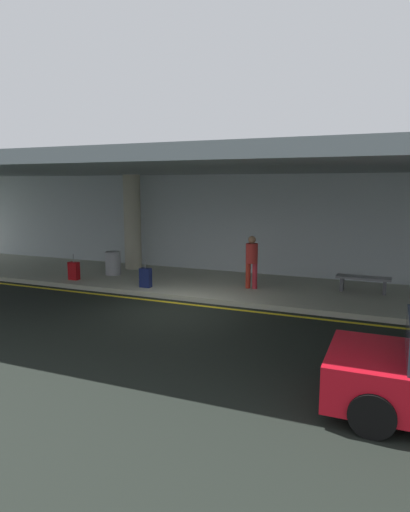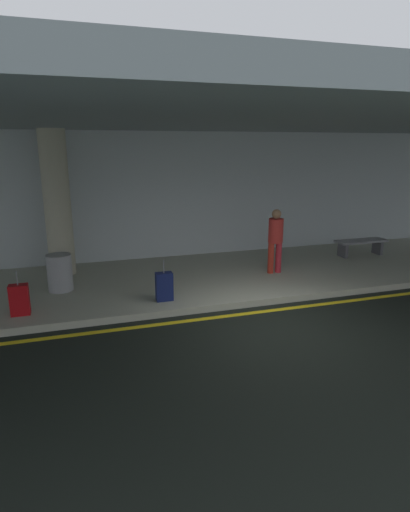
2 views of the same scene
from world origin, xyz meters
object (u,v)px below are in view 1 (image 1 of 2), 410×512
object	(u,v)px
support_column_far_left	(132,222)
suitcase_upright_primary	(74,271)
suitcase_upright_secondary	(146,278)
traveler_with_luggage	(252,259)
bench_metal	(363,281)
trash_bin_steel	(113,263)

from	to	relation	value
support_column_far_left	suitcase_upright_primary	size ratio (longest dim) A/B	4.06
suitcase_upright_primary	suitcase_upright_secondary	world-z (taller)	same
traveler_with_luggage	bench_metal	size ratio (longest dim) A/B	1.05
suitcase_upright_secondary	bench_metal	bearing A→B (deg)	36.76
support_column_far_left	bench_metal	size ratio (longest dim) A/B	2.28
traveler_with_luggage	bench_metal	bearing A→B (deg)	47.48
traveler_with_luggage	trash_bin_steel	world-z (taller)	traveler_with_luggage
traveler_with_luggage	trash_bin_steel	distance (m)	5.38
suitcase_upright_secondary	trash_bin_steel	bearing A→B (deg)	167.57
suitcase_upright_secondary	trash_bin_steel	world-z (taller)	suitcase_upright_secondary
suitcase_upright_secondary	bench_metal	size ratio (longest dim) A/B	0.56
suitcase_upright_secondary	trash_bin_steel	size ratio (longest dim) A/B	1.06
bench_metal	suitcase_upright_primary	bearing A→B (deg)	-168.30
suitcase_upright_primary	trash_bin_steel	bearing A→B (deg)	48.28
bench_metal	trash_bin_steel	xyz separation A→B (m)	(-8.66, -0.65, 0.07)
support_column_far_left	traveler_with_luggage	xyz separation A→B (m)	(5.32, -1.56, -0.86)
bench_metal	support_column_far_left	bearing A→B (deg)	175.26
traveler_with_luggage	suitcase_upright_secondary	bearing A→B (deg)	-127.01
suitcase_upright_secondary	suitcase_upright_primary	bearing A→B (deg)	-161.44
support_column_far_left	suitcase_upright_secondary	xyz separation A→B (m)	(2.13, -2.71, -1.51)
traveler_with_luggage	suitcase_upright_secondary	distance (m)	3.45
support_column_far_left	trash_bin_steel	size ratio (longest dim) A/B	4.29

